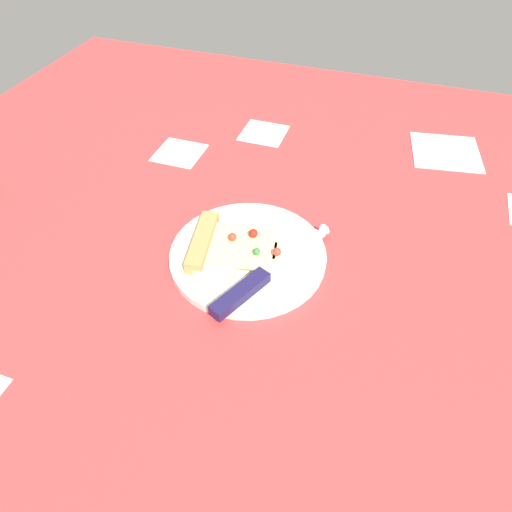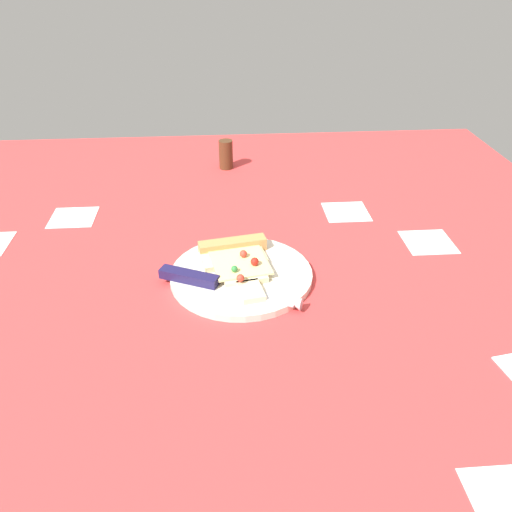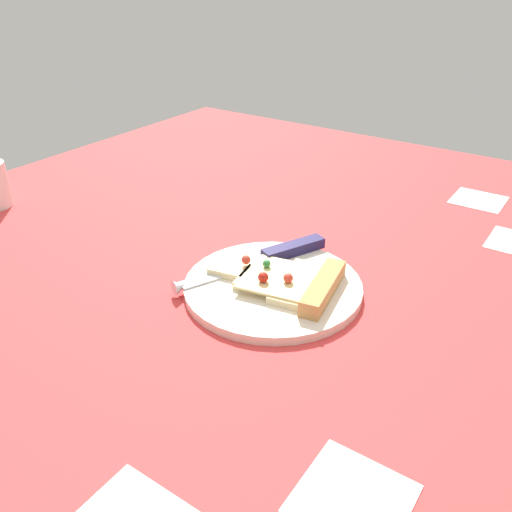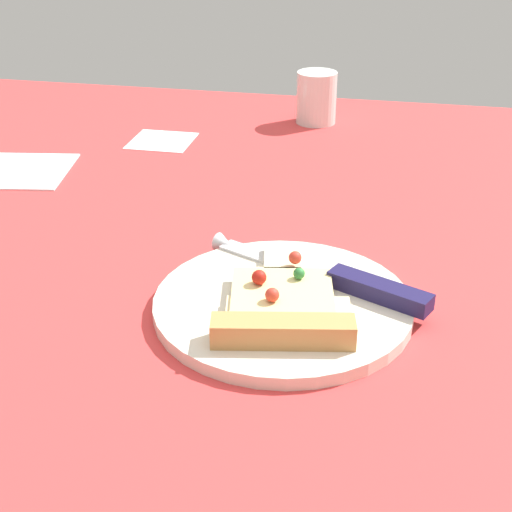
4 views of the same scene
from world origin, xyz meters
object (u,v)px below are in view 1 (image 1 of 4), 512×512
object	(u,v)px
plate	(248,255)
napkin	(446,151)
pizza_slice	(231,247)
knife	(263,276)

from	to	relation	value
plate	napkin	distance (cm)	49.03
plate	pizza_slice	world-z (taller)	pizza_slice
napkin	knife	bearing A→B (deg)	152.35
knife	napkin	bearing A→B (deg)	86.87
plate	knife	bearing A→B (deg)	-138.82
plate	knife	world-z (taller)	knife
knife	plate	bearing A→B (deg)	155.69
pizza_slice	knife	world-z (taller)	pizza_slice
pizza_slice	knife	bearing A→B (deg)	47.47
pizza_slice	napkin	world-z (taller)	pizza_slice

